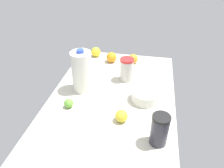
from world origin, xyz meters
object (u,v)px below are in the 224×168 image
at_px(shaker_bottle, 160,130).
at_px(orange_beside_bowl, 111,57).
at_px(mixing_bowl, 145,96).
at_px(milk_jug, 82,71).
at_px(lemon_far_back, 121,116).
at_px(orange_loose, 133,59).
at_px(lime_by_jug, 69,103).
at_px(tumbler_cup, 127,69).
at_px(lemon_near_front, 96,52).

bearing_deg(shaker_bottle, orange_beside_bowl, 26.28).
xyz_separation_m(mixing_bowl, orange_beside_bowl, (0.44, 0.29, 0.01)).
height_order(milk_jug, lemon_far_back, milk_jug).
xyz_separation_m(shaker_bottle, milk_jug, (0.36, 0.48, 0.05)).
xyz_separation_m(orange_loose, lime_by_jug, (-0.60, 0.31, -0.01)).
relative_size(tumbler_cup, lemon_far_back, 2.35).
height_order(shaker_bottle, lemon_far_back, shaker_bottle).
height_order(mixing_bowl, lemon_near_front, lemon_near_front).
relative_size(orange_loose, orange_beside_bowl, 0.90).
height_order(tumbler_cup, lemon_far_back, tumbler_cup).
relative_size(shaker_bottle, orange_loose, 2.31).
relative_size(mixing_bowl, orange_beside_bowl, 2.11).
bearing_deg(lemon_near_front, orange_beside_bowl, -116.39).
height_order(tumbler_cup, orange_beside_bowl, tumbler_cup).
distance_m(orange_beside_bowl, lemon_near_front, 0.16).
relative_size(orange_beside_bowl, lemon_far_back, 1.18).
xyz_separation_m(orange_beside_bowl, lemon_far_back, (-0.64, -0.18, -0.01)).
distance_m(orange_loose, lime_by_jug, 0.68).
distance_m(orange_beside_bowl, lemon_far_back, 0.67).
xyz_separation_m(orange_loose, lemon_near_front, (0.06, 0.31, 0.00)).
bearing_deg(lemon_far_back, mixing_bowl, -28.85).
distance_m(tumbler_cup, orange_beside_bowl, 0.28).
distance_m(milk_jug, lime_by_jug, 0.22).
relative_size(mixing_bowl, lemon_near_front, 2.20).
height_order(milk_jug, lime_by_jug, milk_jug).
relative_size(mixing_bowl, lemon_far_back, 2.49).
bearing_deg(lime_by_jug, lemon_near_front, 0.58).
xyz_separation_m(lime_by_jug, lemon_near_front, (0.66, 0.01, 0.01)).
height_order(orange_loose, orange_beside_bowl, orange_beside_bowl).
height_order(orange_beside_bowl, lemon_far_back, orange_beside_bowl).
bearing_deg(lime_by_jug, milk_jug, -8.44).
bearing_deg(milk_jug, lemon_far_back, -130.78).
xyz_separation_m(tumbler_cup, orange_beside_bowl, (0.23, 0.15, -0.04)).
bearing_deg(lime_by_jug, orange_beside_bowl, -13.21).
height_order(mixing_bowl, lemon_far_back, lemon_far_back).
height_order(shaker_bottle, orange_loose, shaker_bottle).
bearing_deg(tumbler_cup, mixing_bowl, -145.43).
bearing_deg(orange_beside_bowl, shaker_bottle, -153.72).
distance_m(orange_beside_bowl, lime_by_jug, 0.60).
bearing_deg(mixing_bowl, lemon_near_front, 40.53).
height_order(orange_beside_bowl, lime_by_jug, orange_beside_bowl).
bearing_deg(mixing_bowl, lime_by_jug, 108.99).
xyz_separation_m(tumbler_cup, lemon_far_back, (-0.41, -0.03, -0.05)).
bearing_deg(lemon_near_front, mixing_bowl, -139.47).
bearing_deg(shaker_bottle, lemon_far_back, 60.02).
height_order(lime_by_jug, lemon_near_front, lemon_near_front).
height_order(lemon_far_back, lemon_near_front, lemon_near_front).
bearing_deg(milk_jug, lime_by_jug, 171.56).
relative_size(orange_loose, lemon_far_back, 1.06).
relative_size(milk_jug, mixing_bowl, 1.66).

